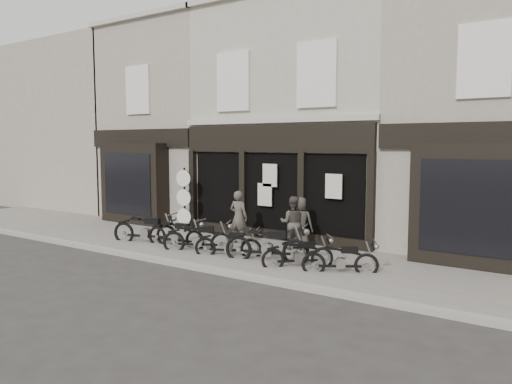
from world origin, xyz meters
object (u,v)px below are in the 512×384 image
Objects in this scene: motorcycle_6 at (341,262)px; motorcycle_2 at (199,241)px; motorcycle_5 at (299,257)px; man_right at (300,223)px; advert_sign_post at (184,203)px; man_left at (239,217)px; motorcycle_4 at (268,248)px; man_centre at (293,223)px; motorcycle_3 at (229,246)px; motorcycle_0 at (146,232)px; motorcycle_1 at (176,237)px.

motorcycle_2 is at bearing 151.44° from motorcycle_6.
motorcycle_5 is at bearing 154.70° from motorcycle_6.
motorcycle_5 is 0.99× the size of man_right.
man_left is at bearing -18.95° from advert_sign_post.
motorcycle_6 is at bearing 156.85° from man_left.
man_left reaches higher than man_right.
motorcycle_2 is 0.85× the size of motorcycle_4.
motorcycle_6 is at bearing -24.30° from advert_sign_post.
motorcycle_5 is (1.02, -0.10, -0.09)m from motorcycle_4.
motorcycle_6 is at bearing -37.41° from motorcycle_5.
man_centre is (1.87, 0.21, -0.04)m from man_left.
motorcycle_5 is at bearing -27.70° from motorcycle_2.
motorcycle_3 reaches higher than motorcycle_5.
motorcycle_2 is 1.67m from man_left.
motorcycle_6 is (3.42, 0.10, -0.01)m from motorcycle_3.
motorcycle_0 is 1.16× the size of motorcycle_2.
motorcycle_5 is 3.47m from man_left.
motorcycle_2 is at bearing 154.06° from motorcycle_3.
man_right is at bearing 21.26° from motorcycle_1.
motorcycle_3 is 4.20m from advert_sign_post.
advert_sign_post is at bearing 119.67° from motorcycle_1.
motorcycle_2 is at bearing 164.21° from motorcycle_4.
man_right is at bearing 72.64° from motorcycle_4.
motorcycle_0 reaches higher than motorcycle_6.
man_left is at bearing 91.80° from motorcycle_3.
motorcycle_4 reaches higher than motorcycle_3.
motorcycle_4 is 1.36× the size of man_left.
motorcycle_3 is 0.75× the size of advert_sign_post.
motorcycle_4 reaches higher than motorcycle_0.
motorcycle_5 is at bearing -15.36° from motorcycle_0.
motorcycle_6 is 1.10× the size of man_right.
advert_sign_post reaches higher than motorcycle_0.
motorcycle_5 is at bearing 103.91° from man_right.
motorcycle_2 is 1.08× the size of motorcycle_3.
motorcycle_1 is at bearing 136.47° from motorcycle_5.
motorcycle_2 is 1.15m from motorcycle_3.
motorcycle_0 is at bearing 163.34° from motorcycle_4.
motorcycle_6 is (2.17, -0.01, -0.09)m from motorcycle_4.
motorcycle_0 is at bearing 8.75° from man_right.
motorcycle_4 is 1.42× the size of man_centre.
motorcycle_1 is 3.42m from motorcycle_4.
motorcycle_3 is at bearing 36.23° from man_centre.
man_right is (4.58, 1.97, 0.47)m from motorcycle_0.
motorcycle_1 is 2.04m from man_left.
motorcycle_6 is 2.92m from man_centre.
advert_sign_post is at bearing 139.93° from motorcycle_4.
man_centre is 1.02× the size of man_right.
man_centre reaches higher than man_right.
man_left is (-3.06, 1.53, 0.60)m from motorcycle_5.
motorcycle_0 is 3.05m from man_left.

